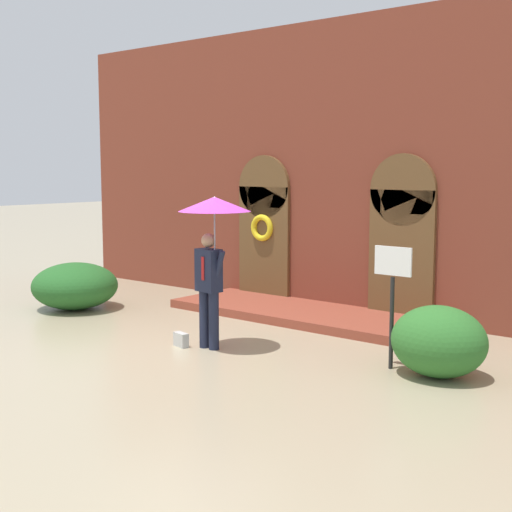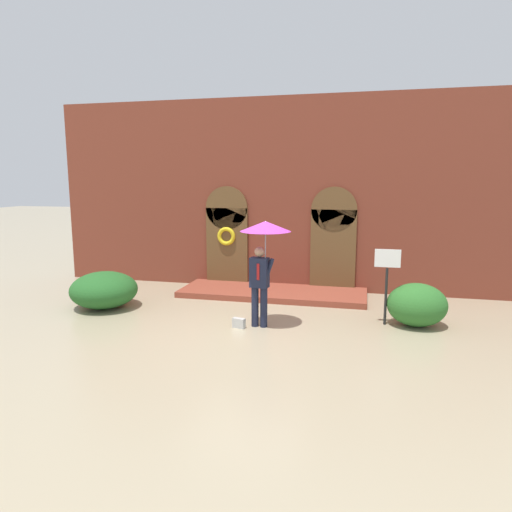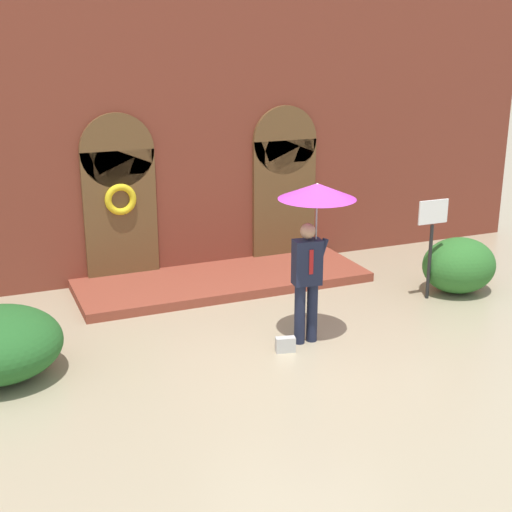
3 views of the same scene
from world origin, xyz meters
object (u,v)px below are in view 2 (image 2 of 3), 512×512
person_with_umbrella (264,242)px  sign_post (387,274)px  shrub_right (417,305)px  shrub_left (104,290)px  handbag (239,323)px

person_with_umbrella → sign_post: (2.63, 0.81, -0.75)m
sign_post → shrub_right: bearing=5.6°
person_with_umbrella → sign_post: bearing=17.1°
shrub_right → shrub_left: bearing=-177.8°
shrub_left → person_with_umbrella: bearing=-7.7°
person_with_umbrella → shrub_right: (3.31, 0.87, -1.43)m
sign_post → shrub_right: sign_post is taller
sign_post → shrub_right: size_ratio=1.32×
sign_post → shrub_left: size_ratio=1.02×
person_with_umbrella → shrub_right: person_with_umbrella is taller
shrub_right → handbag: bearing=-164.3°
handbag → sign_post: (3.15, 1.01, 1.05)m
sign_post → shrub_left: bearing=-178.1°
person_with_umbrella → sign_post: 2.85m
person_with_umbrella → shrub_left: size_ratio=1.40×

